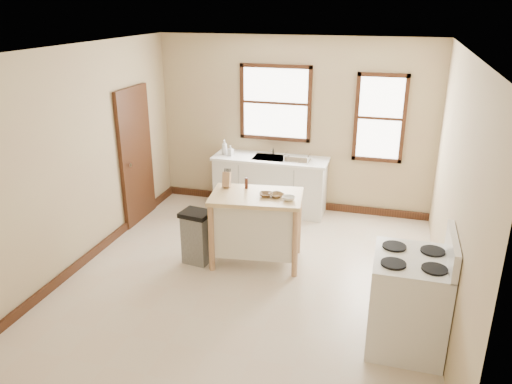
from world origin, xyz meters
TOP-DOWN VIEW (x-y plane):
  - floor at (0.00, 0.00)m, footprint 5.00×5.00m
  - ceiling at (0.00, 0.00)m, footprint 5.00×5.00m
  - wall_back at (0.00, 2.50)m, footprint 4.50×0.04m
  - wall_left at (-2.25, 0.00)m, footprint 0.04×5.00m
  - wall_right at (2.25, 0.00)m, footprint 0.04×5.00m
  - window_main at (-0.30, 2.48)m, footprint 1.17×0.06m
  - window_side at (1.35, 2.48)m, footprint 0.77×0.06m
  - door_left at (-2.21, 1.30)m, footprint 0.06×0.90m
  - baseboard_back at (0.00, 2.47)m, footprint 4.50×0.04m
  - baseboard_left at (-2.22, 0.00)m, footprint 0.04×5.00m
  - sink_counter at (-0.30, 2.20)m, footprint 1.86×0.62m
  - faucet at (-0.30, 2.38)m, footprint 0.03×0.03m
  - soap_bottle_a at (-1.07, 2.17)m, footprint 0.10×0.10m
  - soap_bottle_b at (-0.95, 2.12)m, footprint 0.10×0.10m
  - dish_rack at (0.15, 2.13)m, footprint 0.40×0.30m
  - kitchen_island at (-0.04, 0.45)m, footprint 1.26×0.89m
  - knife_block at (-0.50, 0.61)m, footprint 0.11×0.11m
  - pepper_grinder at (-0.23, 0.64)m, footprint 0.06×0.06m
  - bowl_a at (0.09, 0.44)m, footprint 0.20×0.20m
  - bowl_b at (0.22, 0.45)m, footprint 0.25×0.25m
  - bowl_c at (0.40, 0.38)m, footprint 0.22×0.22m
  - trash_bin at (-0.80, 0.22)m, footprint 0.41×0.36m
  - gas_stove at (1.88, -0.81)m, footprint 0.79×0.80m

SIDE VIEW (x-z plane):
  - floor at x=0.00m, z-range 0.00..0.00m
  - baseboard_back at x=0.00m, z-range 0.00..0.12m
  - baseboard_left at x=-2.22m, z-range 0.00..0.12m
  - trash_bin at x=-0.80m, z-range 0.00..0.72m
  - sink_counter at x=-0.30m, z-range 0.00..0.92m
  - kitchen_island at x=-0.04m, z-range 0.00..0.96m
  - gas_stove at x=1.88m, z-range 0.00..1.25m
  - dish_rack at x=0.15m, z-range 0.92..1.02m
  - bowl_a at x=0.09m, z-range 0.96..1.00m
  - bowl_b at x=0.22m, z-range 0.96..1.00m
  - bowl_c at x=0.40m, z-range 0.96..1.01m
  - soap_bottle_b at x=-0.95m, z-range 0.92..1.09m
  - faucet at x=-0.30m, z-range 0.92..1.14m
  - pepper_grinder at x=-0.23m, z-range 0.96..1.11m
  - soap_bottle_a at x=-1.07m, z-range 0.92..1.16m
  - door_left at x=-2.21m, z-range 0.00..2.10m
  - knife_block at x=-0.50m, z-range 0.96..1.16m
  - wall_back at x=0.00m, z-range 0.00..2.80m
  - wall_left at x=-2.25m, z-range 0.00..2.80m
  - wall_right at x=2.25m, z-range 0.00..2.80m
  - window_side at x=1.35m, z-range 0.92..2.29m
  - window_main at x=-0.30m, z-range 1.14..2.36m
  - ceiling at x=0.00m, z-range 2.80..2.80m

